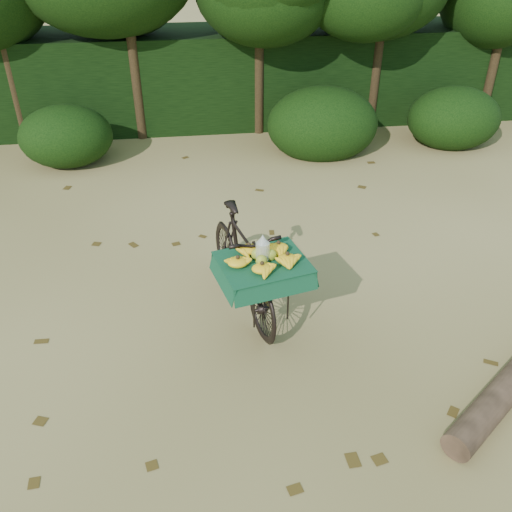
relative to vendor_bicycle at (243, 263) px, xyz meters
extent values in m
plane|color=tan|center=(0.46, 0.15, -0.59)|extent=(80.00, 80.00, 0.00)
imported|color=black|center=(-0.01, 0.02, -0.02)|extent=(0.95, 1.98, 1.14)
cube|color=black|center=(0.13, -0.56, 0.35)|extent=(0.52, 0.58, 0.03)
cube|color=#144D30|center=(0.13, -0.56, 0.37)|extent=(0.96, 0.86, 0.01)
ellipsoid|color=#929D26|center=(0.21, -0.54, 0.43)|extent=(0.11, 0.09, 0.12)
ellipsoid|color=#929D26|center=(0.08, -0.51, 0.43)|extent=(0.11, 0.09, 0.12)
ellipsoid|color=#929D26|center=(0.11, -0.63, 0.43)|extent=(0.11, 0.09, 0.12)
cylinder|color=#EAE5C6|center=(0.13, -0.55, 0.48)|extent=(0.13, 0.13, 0.17)
cube|color=black|center=(0.46, 6.45, 0.31)|extent=(26.00, 1.80, 1.80)
camera|label=1|loc=(-0.52, -4.81, 3.20)|focal=38.00mm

